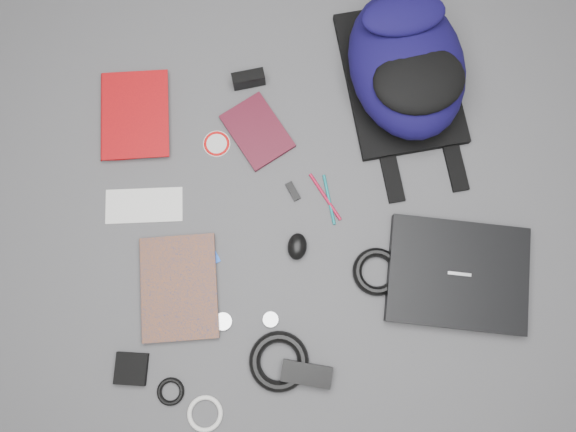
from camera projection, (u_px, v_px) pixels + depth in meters
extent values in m
plane|color=#4F4F51|center=(288.00, 217.00, 1.59)|extent=(4.00, 4.00, 0.00)
cube|color=black|center=(457.00, 274.00, 1.54)|extent=(0.45, 0.40, 0.04)
imported|color=#96080E|center=(101.00, 117.00, 1.63)|extent=(0.23, 0.29, 0.03)
imported|color=#BC590D|center=(141.00, 290.00, 1.54)|extent=(0.24, 0.31, 0.02)
cube|color=silver|center=(144.00, 205.00, 1.59)|extent=(0.23, 0.13, 0.00)
cube|color=#3B0B16|center=(257.00, 131.00, 1.63)|extent=(0.20, 0.23, 0.02)
cube|color=black|center=(249.00, 79.00, 1.64)|extent=(0.09, 0.03, 0.05)
cylinder|color=silver|center=(217.00, 144.00, 1.63)|extent=(0.10, 0.10, 0.00)
cylinder|color=#0C6C6F|center=(329.00, 200.00, 1.59)|extent=(0.01, 0.15, 0.01)
cylinder|color=#A50C2C|center=(325.00, 197.00, 1.59)|extent=(0.06, 0.15, 0.01)
cube|color=blue|center=(207.00, 254.00, 1.57)|extent=(0.07, 0.08, 0.00)
cube|color=black|center=(293.00, 191.00, 1.60)|extent=(0.04, 0.06, 0.01)
ellipsoid|color=black|center=(297.00, 246.00, 1.55)|extent=(0.07, 0.09, 0.04)
cylinder|color=silver|center=(223.00, 321.00, 1.53)|extent=(0.06, 0.06, 0.01)
cylinder|color=#A8A8AA|center=(271.00, 319.00, 1.53)|extent=(0.05, 0.05, 0.01)
torus|color=black|center=(377.00, 272.00, 1.54)|extent=(0.16, 0.16, 0.03)
cube|color=black|center=(306.00, 374.00, 1.49)|extent=(0.15, 0.10, 0.03)
torus|color=black|center=(279.00, 361.00, 1.50)|extent=(0.20, 0.20, 0.03)
cube|color=black|center=(131.00, 369.00, 1.50)|extent=(0.10, 0.10, 0.02)
torus|color=black|center=(171.00, 392.00, 1.49)|extent=(0.09, 0.09, 0.01)
torus|color=white|center=(205.00, 414.00, 1.48)|extent=(0.10, 0.10, 0.01)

